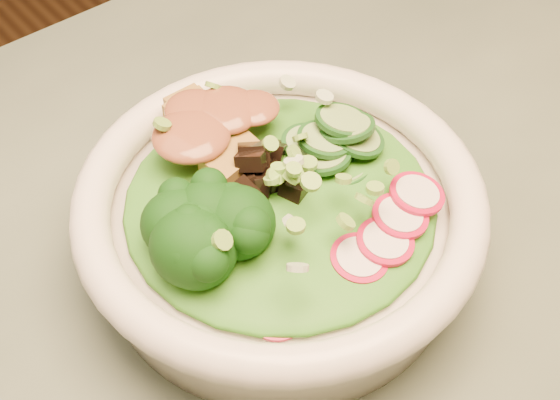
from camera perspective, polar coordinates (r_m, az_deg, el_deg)
salad_bowl at (r=0.49m, az=-0.00°, el=-1.47°), size 0.25×0.25×0.07m
lettuce_bed at (r=0.47m, az=-0.00°, el=0.08°), size 0.19×0.19×0.02m
broccoli_florets at (r=0.43m, az=-4.81°, el=-3.22°), size 0.08×0.07×0.04m
radish_slices at (r=0.45m, az=6.32°, el=-3.31°), size 0.11×0.05×0.02m
cucumber_slices at (r=0.50m, az=4.68°, el=4.86°), size 0.07×0.07×0.03m
mushroom_heap at (r=0.47m, az=-1.06°, el=1.79°), size 0.07×0.07×0.04m
tofu_cubes at (r=0.49m, az=-5.14°, el=4.36°), size 0.09×0.06×0.03m
peanut_sauce at (r=0.49m, az=-5.23°, el=5.39°), size 0.07×0.05×0.02m
scallion_garnish at (r=0.46m, az=-0.00°, el=1.92°), size 0.18×0.18×0.02m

